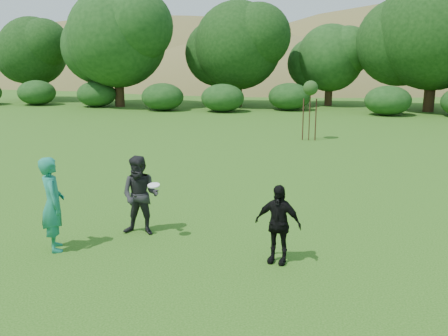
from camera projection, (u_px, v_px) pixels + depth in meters
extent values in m
plane|color=#19470C|center=(197.00, 248.00, 10.80)|extent=(120.00, 120.00, 0.00)
imported|color=#1B7C64|center=(53.00, 204.00, 10.52)|extent=(0.82, 0.89, 2.03)
imported|color=black|center=(140.00, 196.00, 11.45)|extent=(0.91, 0.72, 1.85)
imported|color=black|center=(278.00, 224.00, 9.91)|extent=(1.01, 0.59, 1.62)
cylinder|color=white|center=(154.00, 185.00, 10.98)|extent=(0.27, 0.27, 0.07)
cylinder|color=#3A2117|center=(310.00, 114.00, 23.78)|extent=(0.05, 0.05, 2.50)
sphere|color=#254719|center=(311.00, 88.00, 23.50)|extent=(0.70, 0.70, 0.70)
cylinder|color=#3F2318|center=(303.00, 119.00, 23.89)|extent=(0.06, 0.06, 2.00)
cylinder|color=#3A2116|center=(316.00, 120.00, 23.78)|extent=(0.06, 0.06, 2.00)
ellipsoid|color=olive|center=(156.00, 150.00, 85.13)|extent=(110.00, 70.00, 44.00)
ellipsoid|color=olive|center=(431.00, 171.00, 79.11)|extent=(100.00, 64.00, 52.00)
ellipsoid|color=olive|center=(265.00, 140.00, 68.92)|extent=(80.00, 50.00, 28.00)
cylinder|color=#3A2616|center=(35.00, 86.00, 43.30)|extent=(0.65, 0.65, 2.62)
sphere|color=#194214|center=(33.00, 51.00, 42.64)|extent=(5.80, 5.80, 5.80)
cylinder|color=#3A2616|center=(119.00, 86.00, 38.69)|extent=(0.73, 0.73, 3.15)
sphere|color=#194214|center=(117.00, 38.00, 37.86)|extent=(7.54, 7.54, 7.54)
cylinder|color=#3A2616|center=(238.00, 88.00, 38.95)|extent=(0.68, 0.68, 2.80)
sphere|color=#194214|center=(238.00, 45.00, 38.21)|extent=(6.73, 6.73, 6.73)
cylinder|color=#3A2616|center=(329.00, 91.00, 39.61)|extent=(0.60, 0.60, 2.27)
sphere|color=#194214|center=(330.00, 58.00, 39.03)|extent=(5.22, 5.22, 5.22)
cylinder|color=#3A2616|center=(430.00, 88.00, 35.32)|extent=(0.76, 0.76, 3.32)
sphere|color=#194214|center=(435.00, 31.00, 34.43)|extent=(8.12, 8.12, 8.12)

